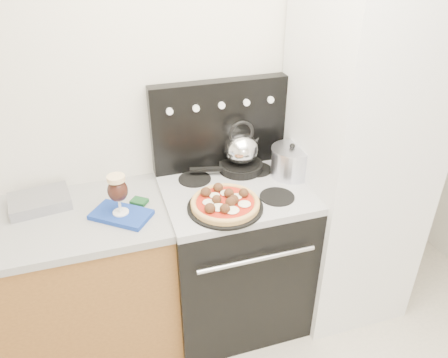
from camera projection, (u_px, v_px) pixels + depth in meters
name	position (u px, v px, depth m)	size (l,w,h in m)	color
room_shell	(300.00, 243.00, 1.40)	(3.52, 3.01, 2.52)	beige
base_cabinet	(34.00, 298.00, 2.30)	(1.45, 0.60, 0.86)	brown
countertop	(12.00, 229.00, 2.07)	(1.48, 0.63, 0.04)	#999999
stove_body	(234.00, 257.00, 2.56)	(0.76, 0.65, 0.88)	black
cooktop	(234.00, 191.00, 2.32)	(0.76, 0.65, 0.04)	#ADADB2
backguard	(219.00, 125.00, 2.41)	(0.76, 0.08, 0.50)	black
fridge	(354.00, 166.00, 2.46)	(0.64, 0.68, 1.90)	silver
foil_sheet	(40.00, 201.00, 2.19)	(0.29, 0.21, 0.06)	silver
oven_mitt	(121.00, 215.00, 2.12)	(0.28, 0.16, 0.02)	navy
beer_glass	(118.00, 194.00, 2.06)	(0.10, 0.10, 0.21)	black
pizza_pan	(225.00, 207.00, 2.15)	(0.38, 0.38, 0.01)	black
pizza	(225.00, 202.00, 2.14)	(0.34, 0.34, 0.05)	#DEA558
skillet	(241.00, 166.00, 2.47)	(0.25, 0.25, 0.04)	black
tea_kettle	(241.00, 146.00, 2.41)	(0.19, 0.19, 0.21)	silver
stock_pot	(291.00, 162.00, 2.39)	(0.22, 0.22, 0.16)	silver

